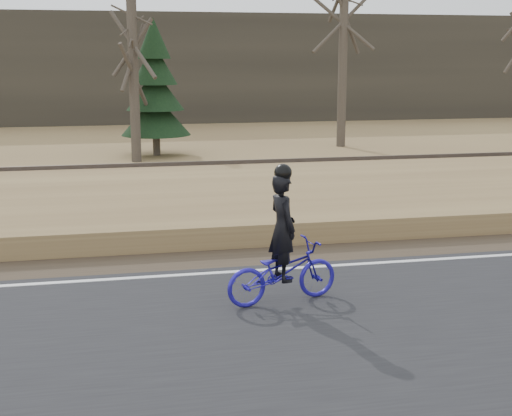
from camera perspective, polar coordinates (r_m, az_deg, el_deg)
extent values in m
plane|color=#947B4B|center=(12.67, 8.73, -4.98)|extent=(120.00, 120.00, 0.00)
cube|color=black|center=(10.49, 13.53, -8.68)|extent=(120.00, 6.00, 0.06)
cube|color=silver|center=(12.83, 8.42, -4.44)|extent=(120.00, 0.12, 0.01)
cube|color=#473A2B|center=(13.75, 6.99, -3.47)|extent=(120.00, 1.60, 0.04)
cube|color=#947B4B|center=(16.49, 3.68, -0.08)|extent=(120.00, 5.00, 0.44)
cube|color=slate|center=(20.11, 0.81, 2.17)|extent=(120.00, 3.00, 0.45)
cube|color=black|center=(20.06, 0.82, 3.00)|extent=(120.00, 2.40, 0.14)
cube|color=brown|center=(19.34, 1.28, 3.10)|extent=(120.00, 0.07, 0.15)
cube|color=brown|center=(20.73, 0.38, 3.71)|extent=(120.00, 0.07, 0.15)
cube|color=#383328|center=(41.56, -5.91, 11.08)|extent=(120.00, 4.00, 6.00)
imported|color=#20169D|center=(10.69, 2.11, -5.13)|extent=(1.86, 0.98, 0.93)
imported|color=black|center=(10.51, 2.14, -1.57)|extent=(0.50, 0.65, 1.60)
sphere|color=black|center=(10.34, 2.17, 2.84)|extent=(0.26, 0.26, 0.26)
cylinder|color=#4C4437|center=(25.49, -9.78, 11.04)|extent=(0.36, 0.36, 6.59)
cylinder|color=#4C4437|center=(29.70, 7.00, 13.21)|extent=(0.36, 0.36, 8.62)
cylinder|color=#4C4437|center=(27.24, -7.97, 5.28)|extent=(0.28, 0.28, 1.02)
cone|color=black|center=(27.14, -8.03, 7.37)|extent=(2.60, 2.60, 1.49)
cone|color=black|center=(27.08, -8.09, 9.35)|extent=(2.15, 2.15, 1.49)
cone|color=black|center=(27.05, -8.15, 11.33)|extent=(1.70, 1.70, 1.49)
cone|color=black|center=(27.06, -8.21, 13.31)|extent=(1.25, 1.25, 1.49)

